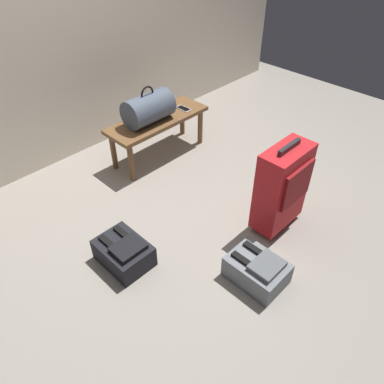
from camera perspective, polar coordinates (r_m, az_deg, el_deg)
The scene contains 7 objects.
ground_plane at distance 2.87m, azimuth -0.58°, elevation -5.86°, with size 6.60×6.60×0.00m, color gray.
bench at distance 3.51m, azimuth -5.29°, elevation 10.46°, with size 1.00×0.36×0.40m.
duffel_bag_slate at distance 3.37m, azimuth -6.76°, elevation 12.73°, with size 0.44×0.26×0.34m.
cell_phone at distance 3.62m, azimuth -1.31°, elevation 12.78°, with size 0.07×0.14×0.01m.
suitcase_upright_red at distance 2.74m, azimuth 13.76°, elevation 0.80°, with size 0.42×0.23×0.73m.
backpack_grey at distance 2.53m, azimuth 10.05°, elevation -11.76°, with size 0.28×0.38×0.21m.
backpack_dark at distance 2.63m, azimuth -10.47°, elevation -9.18°, with size 0.28×0.38×0.21m.
Camera 1 is at (-1.41, -1.43, 2.05)m, focal length 34.47 mm.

